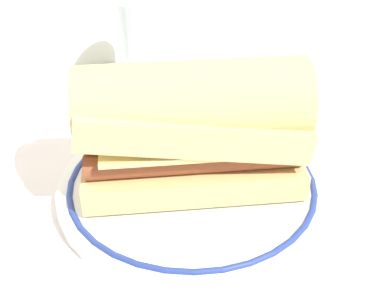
# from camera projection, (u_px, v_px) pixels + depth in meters

# --- Properties ---
(ground_plane) EXTENTS (1.50, 1.50, 0.00)m
(ground_plane) POSITION_uv_depth(u_px,v_px,m) (219.00, 199.00, 0.49)
(ground_plane) COLOR silver
(plate) EXTENTS (0.26, 0.26, 0.01)m
(plate) POSITION_uv_depth(u_px,v_px,m) (192.00, 185.00, 0.50)
(plate) COLOR white
(plate) RESTS_ON ground_plane
(sausage_sandwich) EXTENTS (0.22, 0.14, 0.12)m
(sausage_sandwich) POSITION_uv_depth(u_px,v_px,m) (192.00, 125.00, 0.46)
(sausage_sandwich) COLOR #DAB774
(sausage_sandwich) RESTS_ON plate
(drinking_glass) EXTENTS (0.06, 0.06, 0.12)m
(drinking_glass) POSITION_uv_depth(u_px,v_px,m) (145.00, 51.00, 0.66)
(drinking_glass) COLOR silver
(drinking_glass) RESTS_ON ground_plane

